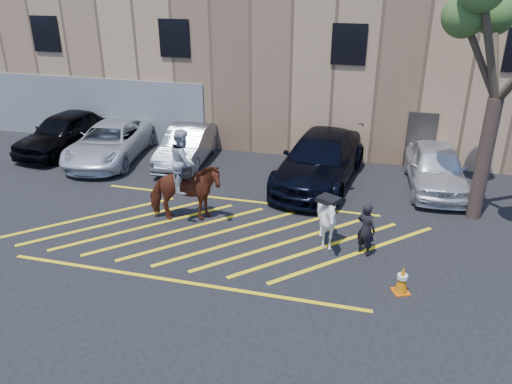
% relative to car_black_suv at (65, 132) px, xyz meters
% --- Properties ---
extents(ground, '(90.00, 90.00, 0.00)m').
position_rel_car_black_suv_xyz_m(ground, '(8.53, -5.20, -0.83)').
color(ground, black).
rests_on(ground, ground).
extents(car_black_suv, '(2.53, 5.08, 1.66)m').
position_rel_car_black_suv_xyz_m(car_black_suv, '(0.00, 0.00, 0.00)').
color(car_black_suv, black).
rests_on(car_black_suv, ground).
extents(car_white_pickup, '(3.08, 5.52, 1.46)m').
position_rel_car_black_suv_xyz_m(car_white_pickup, '(2.38, -0.48, -0.10)').
color(car_white_pickup, silver).
rests_on(car_white_pickup, ground).
extents(car_silver_sedan, '(1.84, 4.48, 1.44)m').
position_rel_car_black_suv_xyz_m(car_silver_sedan, '(5.59, -0.03, -0.11)').
color(car_silver_sedan, gray).
rests_on(car_silver_sedan, ground).
extents(car_blue_suv, '(3.12, 6.25, 1.74)m').
position_rel_car_black_suv_xyz_m(car_blue_suv, '(11.00, -0.69, 0.04)').
color(car_blue_suv, black).
rests_on(car_blue_suv, ground).
extents(car_white_suv, '(2.19, 4.75, 1.58)m').
position_rel_car_black_suv_xyz_m(car_white_suv, '(15.02, -0.19, -0.04)').
color(car_white_suv, silver).
rests_on(car_white_suv, ground).
extents(handler, '(0.66, 0.59, 1.52)m').
position_rel_car_black_suv_xyz_m(handler, '(12.91, -5.44, -0.07)').
color(handler, black).
rests_on(handler, ground).
extents(warehouse, '(32.42, 10.20, 7.30)m').
position_rel_car_black_suv_xyz_m(warehouse, '(8.52, 6.79, 2.82)').
color(warehouse, tan).
rests_on(warehouse, ground).
extents(hatching_zone, '(12.60, 5.12, 0.01)m').
position_rel_car_black_suv_xyz_m(hatching_zone, '(8.53, -5.50, -0.83)').
color(hatching_zone, yellow).
rests_on(hatching_zone, ground).
extents(mounted_bay, '(2.42, 1.59, 2.94)m').
position_rel_car_black_suv_xyz_m(mounted_bay, '(7.44, -4.83, 0.35)').
color(mounted_bay, '#5D2016').
rests_on(mounted_bay, ground).
extents(saddled_white, '(1.82, 1.88, 1.60)m').
position_rel_car_black_suv_xyz_m(saddled_white, '(11.84, -5.26, -0.03)').
color(saddled_white, white).
rests_on(saddled_white, ground).
extents(traffic_cone, '(0.50, 0.50, 0.73)m').
position_rel_car_black_suv_xyz_m(traffic_cone, '(13.89, -7.05, -0.47)').
color(traffic_cone, '#E15809').
rests_on(traffic_cone, ground).
extents(tree, '(3.99, 4.37, 7.31)m').
position_rel_car_black_suv_xyz_m(tree, '(16.10, -2.29, 4.86)').
color(tree, '#46342A').
rests_on(tree, ground).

